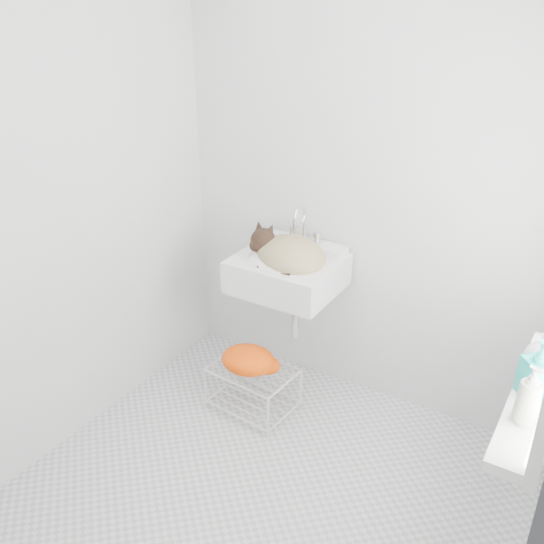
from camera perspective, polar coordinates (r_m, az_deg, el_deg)
The scene contains 12 objects.
floor at distance 3.00m, azimuth -0.44°, elevation -20.35°, with size 2.20×2.00×0.02m, color silver.
back_wall at distance 3.11m, azimuth 9.39°, elevation 8.41°, with size 2.20×0.02×2.50m, color white.
left_wall at distance 2.96m, azimuth -19.01°, elevation 6.47°, with size 0.02×2.00×2.50m, color white.
windowsill at distance 2.37m, azimuth 23.94°, elevation -10.96°, with size 0.16×0.88×0.04m, color white.
sink at distance 3.17m, azimuth 1.50°, elevation 1.33°, with size 0.54×0.47×0.22m, color white.
faucet at distance 3.26m, azimuth 3.13°, elevation 4.69°, with size 0.20×0.14×0.20m, color silver, non-canonical shape.
cat at distance 3.13m, azimuth 1.57°, elevation 1.82°, with size 0.45×0.40×0.25m.
wire_rack at distance 3.37m, azimuth -1.84°, elevation -10.81°, with size 0.44×0.31×0.26m, color silver.
towel at distance 3.28m, azimuth -2.30°, elevation -8.88°, with size 0.30×0.21×0.12m, color orange.
bottle_a at distance 2.21m, azimuth 22.95°, elevation -13.06°, with size 0.07×0.07×0.18m, color beige.
bottle_b at distance 2.34m, azimuth 23.71°, elevation -10.74°, with size 0.10×0.10×0.22m, color teal.
bottle_c at distance 2.46m, azimuth 24.28°, elevation -8.98°, with size 0.15×0.15×0.19m, color white.
Camera 1 is at (1.10, -1.76, 2.16)m, focal length 39.28 mm.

